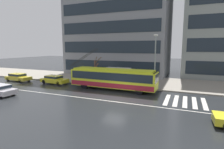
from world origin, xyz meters
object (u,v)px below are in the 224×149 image
Objects in this scene: taxi_queued_behind_bus at (54,79)px; pedestrian_approaching_curb at (110,73)px; trolleybus at (113,78)px; pedestrian_waiting_by_pole at (154,74)px; street_tree_bare at (95,68)px; bus_shelter at (118,72)px; pedestrian_walking_past at (151,79)px; street_lamp at (155,57)px; taxi_far_behind at (18,77)px; pedestrian_at_shelter at (130,74)px.

pedestrian_approaching_curb is (8.39, 2.27, 1.06)m from taxi_queued_behind_bus.
trolleybus is 6.52× the size of pedestrian_waiting_by_pole.
street_tree_bare is (-3.65, 2.38, 0.39)m from pedestrian_approaching_curb.
pedestrian_walking_past is (4.90, 0.04, -0.86)m from bus_shelter.
bus_shelter is at bearing -166.10° from pedestrian_waiting_by_pole.
pedestrian_walking_past is 0.23× the size of street_lamp.
pedestrian_at_shelter is at bearing 13.09° from taxi_far_behind.
trolleybus is 7.69× the size of pedestrian_walking_past.
taxi_far_behind is 13.02m from street_tree_bare.
taxi_queued_behind_bus is at bearing -171.96° from street_lamp.
bus_shelter is 1.87× the size of pedestrian_approaching_curb.
taxi_far_behind is 22.21m from pedestrian_waiting_by_pole.
pedestrian_walking_past is 9.71m from street_tree_bare.
bus_shelter is at bearing 98.82° from trolleybus.
street_tree_bare is at bearing 161.26° from bus_shelter.
pedestrian_waiting_by_pole reaches higher than pedestrian_walking_past.
taxi_far_behind is at bearing -178.65° from trolleybus.
street_tree_bare reaches higher than pedestrian_at_shelter.
street_lamp is at bearing 24.31° from trolleybus.
taxi_queued_behind_bus is at bearing 4.66° from taxi_far_behind.
taxi_queued_behind_bus is 11.79m from pedestrian_at_shelter.
trolleybus is 7.08m from street_tree_bare.
street_tree_bare reaches higher than taxi_queued_behind_bus.
pedestrian_walking_past is 3.42m from street_lamp.
pedestrian_approaching_curb is at bearing -171.76° from pedestrian_walking_past.
street_lamp is at bearing -56.48° from pedestrian_walking_past.
bus_shelter is at bearing 12.52° from taxi_far_behind.
pedestrian_walking_past is at bearing -9.84° from pedestrian_at_shelter.
pedestrian_at_shelter is at bearing 170.16° from pedestrian_walking_past.
pedestrian_waiting_by_pole is (6.16, 2.09, -0.07)m from pedestrian_approaching_curb.
bus_shelter is 4.97m from pedestrian_walking_past.
pedestrian_walking_past is at bearing 8.24° from pedestrian_approaching_curb.
pedestrian_at_shelter is at bearing 18.19° from bus_shelter.
street_tree_bare is (-5.14, 4.83, 0.62)m from trolleybus.
street_lamp is (22.04, 2.69, 3.61)m from taxi_far_behind.
taxi_queued_behind_bus is 6.80m from street_tree_bare.
pedestrian_walking_past is at bearing 9.83° from taxi_far_behind.
bus_shelter is 6.11m from street_lamp.
pedestrian_approaching_curb is 7.04m from street_lamp.
bus_shelter is 5.33m from pedestrian_waiting_by_pole.
pedestrian_at_shelter is 3.10m from pedestrian_approaching_curb.
taxi_far_behind is 2.76× the size of pedestrian_walking_past.
taxi_far_behind is (-16.97, -0.40, -0.83)m from trolleybus.
pedestrian_walking_past is (3.12, -0.54, -0.53)m from pedestrian_at_shelter.
pedestrian_at_shelter is (1.78, 0.58, -0.33)m from bus_shelter.
pedestrian_walking_past is at bearing -102.36° from pedestrian_waiting_by_pole.
street_lamp is (14.95, 2.11, 3.61)m from taxi_queued_behind_bus.
taxi_queued_behind_bus is at bearing -163.32° from pedestrian_waiting_by_pole.
pedestrian_walking_past is (14.28, 3.12, 0.41)m from taxi_queued_behind_bus.
pedestrian_waiting_by_pole reaches higher than pedestrian_at_shelter.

